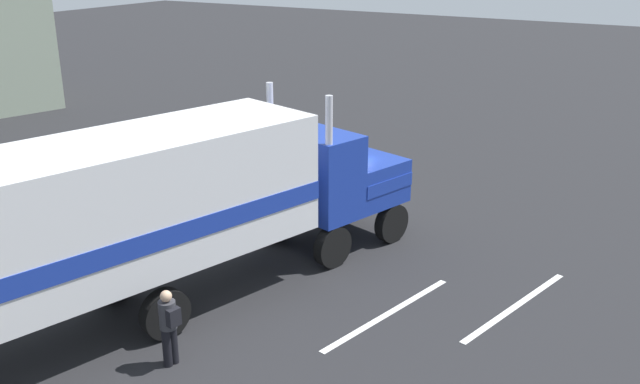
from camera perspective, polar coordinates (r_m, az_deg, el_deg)
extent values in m
plane|color=#232326|center=(19.64, -0.45, -4.05)|extent=(120.00, 120.00, 0.00)
cube|color=silver|center=(16.12, 5.58, -9.82)|extent=(4.32, 1.15, 0.01)
cube|color=silver|center=(16.95, 15.65, -8.95)|extent=(4.31, 1.21, 0.01)
cube|color=#193399|center=(19.63, 2.96, 1.23)|extent=(2.42, 2.90, 1.20)
cube|color=#193399|center=(18.39, -0.45, 1.61)|extent=(2.03, 2.79, 2.20)
cube|color=silver|center=(20.29, 4.79, 1.82)|extent=(0.65, 2.04, 1.08)
cube|color=#193399|center=(19.61, 2.96, 1.40)|extent=(2.43, 2.94, 0.36)
cylinder|color=silver|center=(18.66, -4.01, 3.76)|extent=(0.18, 0.18, 3.40)
cylinder|color=silver|center=(17.09, 0.72, 2.28)|extent=(0.18, 0.18, 3.40)
cube|color=silver|center=(14.86, -18.61, -1.76)|extent=(10.81, 5.38, 2.80)
cube|color=#193399|center=(15.02, -18.44, -3.25)|extent=(10.82, 5.42, 0.44)
cylinder|color=silver|center=(19.98, -2.12, -0.69)|extent=(1.43, 0.97, 0.64)
cylinder|color=black|center=(20.94, 1.29, -0.87)|extent=(1.14, 0.59, 1.10)
cylinder|color=black|center=(19.55, 5.84, -2.52)|extent=(1.14, 0.59, 1.10)
cylinder|color=black|center=(19.49, -3.52, -2.52)|extent=(1.14, 0.59, 1.10)
cylinder|color=black|center=(18.00, 1.03, -4.46)|extent=(1.14, 0.59, 1.10)
cylinder|color=black|center=(17.03, -16.41, -6.81)|extent=(1.14, 0.59, 1.10)
cylinder|color=black|center=(15.30, -12.48, -9.64)|extent=(1.14, 0.59, 1.10)
cylinder|color=black|center=(14.41, -12.35, -12.26)|extent=(0.18, 0.18, 0.82)
cylinder|color=black|center=(14.48, -11.86, -12.05)|extent=(0.18, 0.18, 0.82)
cylinder|color=#333338|center=(14.09, -12.31, -9.74)|extent=(0.34, 0.34, 0.58)
sphere|color=tan|center=(13.90, -12.43, -8.29)|extent=(0.23, 0.23, 0.23)
cube|color=black|center=(13.93, -11.83, -9.93)|extent=(0.29, 0.21, 0.36)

